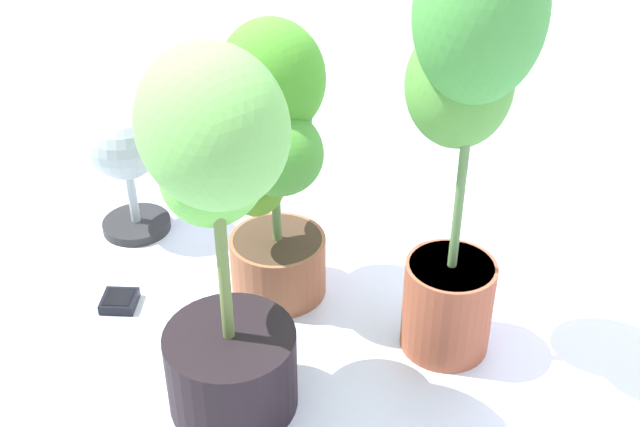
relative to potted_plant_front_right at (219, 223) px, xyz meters
The scene contains 7 objects.
ground_plane 0.51m from the potted_plant_front_right, 150.26° to the left, with size 8.00×8.00×0.00m, color silver.
potted_plant_front_right is the anchor object (origin of this frame).
potted_plant_back_right 0.50m from the potted_plant_front_right, 82.39° to the left, with size 0.36×0.32×0.92m.
potted_plant_center 0.36m from the potted_plant_front_right, 138.67° to the left, with size 0.37×0.30×0.68m.
hygrometer_box 0.59m from the potted_plant_front_right, 163.30° to the right, with size 0.11×0.11×0.03m.
floor_fan 0.71m from the potted_plant_front_right, behind, with size 0.25×0.25×0.36m.
nutrient_bottle 0.90m from the potted_plant_front_right, 162.62° to the left, with size 0.07×0.07×0.19m.
Camera 1 is at (1.38, -0.56, 1.24)m, focal length 45.70 mm.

